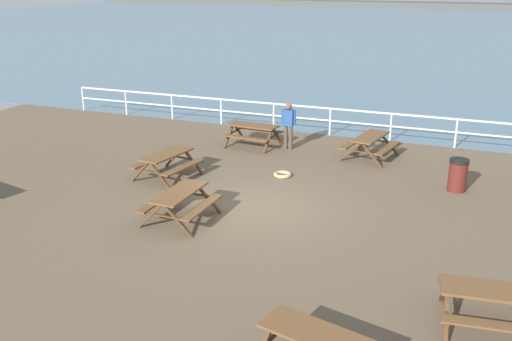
# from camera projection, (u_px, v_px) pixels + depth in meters

# --- Properties ---
(ground_plane) EXTENTS (30.00, 24.00, 0.20)m
(ground_plane) POSITION_uv_depth(u_px,v_px,m) (256.00, 211.00, 15.33)
(ground_plane) COLOR brown
(sea_band) EXTENTS (142.00, 90.00, 0.01)m
(sea_band) POSITION_uv_depth(u_px,v_px,m) (435.00, 30.00, 61.66)
(sea_band) COLOR slate
(sea_band) RESTS_ON ground
(distant_shoreline) EXTENTS (142.00, 6.00, 1.80)m
(distant_shoreline) POSITION_uv_depth(u_px,v_px,m) (457.00, 8.00, 99.46)
(distant_shoreline) COLOR #4C4C47
(distant_shoreline) RESTS_ON ground
(seaward_railing) EXTENTS (23.07, 0.07, 1.08)m
(seaward_railing) POSITION_uv_depth(u_px,v_px,m) (330.00, 116.00, 21.86)
(seaward_railing) COLOR white
(seaward_railing) RESTS_ON ground
(picnic_table_near_left) EXTENTS (1.97, 1.73, 0.80)m
(picnic_table_near_left) POSITION_uv_depth(u_px,v_px,m) (493.00, 299.00, 9.95)
(picnic_table_near_left) COLOR brown
(picnic_table_near_left) RESTS_ON ground
(picnic_table_mid_centre) EXTENTS (1.82, 2.05, 0.80)m
(picnic_table_mid_centre) POSITION_uv_depth(u_px,v_px,m) (370.00, 141.00, 19.21)
(picnic_table_mid_centre) COLOR brown
(picnic_table_mid_centre) RESTS_ON ground
(picnic_table_far_right) EXTENTS (1.80, 2.03, 0.80)m
(picnic_table_far_right) POSITION_uv_depth(u_px,v_px,m) (167.00, 159.00, 17.35)
(picnic_table_far_right) COLOR brown
(picnic_table_far_right) RESTS_ON ground
(picnic_table_seaward) EXTENTS (1.57, 1.83, 0.80)m
(picnic_table_seaward) POSITION_uv_depth(u_px,v_px,m) (180.00, 199.00, 14.36)
(picnic_table_seaward) COLOR brown
(picnic_table_seaward) RESTS_ON ground
(picnic_table_corner) EXTENTS (1.90, 1.65, 0.80)m
(picnic_table_corner) POSITION_uv_depth(u_px,v_px,m) (253.00, 130.00, 20.60)
(picnic_table_corner) COLOR brown
(picnic_table_corner) RESTS_ON ground
(visitor) EXTENTS (0.53, 0.23, 1.66)m
(visitor) POSITION_uv_depth(u_px,v_px,m) (289.00, 123.00, 20.07)
(visitor) COLOR #4C4233
(visitor) RESTS_ON ground
(litter_bin) EXTENTS (0.55, 0.55, 0.95)m
(litter_bin) POSITION_uv_depth(u_px,v_px,m) (458.00, 175.00, 16.35)
(litter_bin) COLOR #591E19
(litter_bin) RESTS_ON ground
(rope_coil) EXTENTS (0.55, 0.55, 0.11)m
(rope_coil) POSITION_uv_depth(u_px,v_px,m) (283.00, 175.00, 17.64)
(rope_coil) COLOR tan
(rope_coil) RESTS_ON ground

